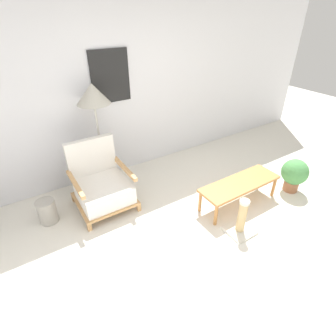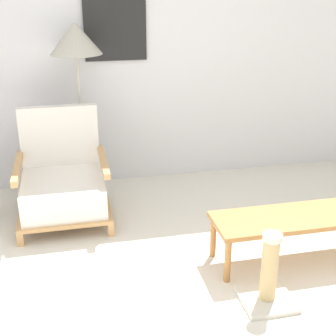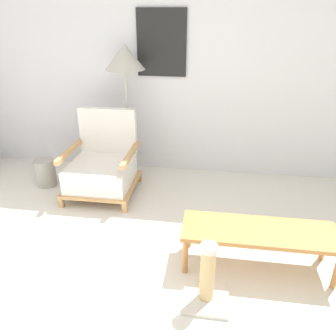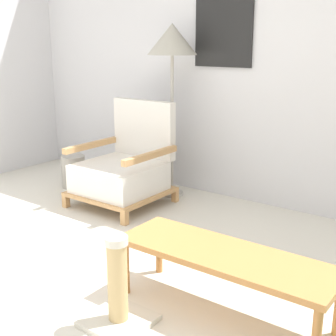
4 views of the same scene
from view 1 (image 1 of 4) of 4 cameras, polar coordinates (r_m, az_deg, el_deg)
The scene contains 8 objects.
ground_plane at distance 3.19m, azimuth 13.10°, elevation -17.95°, with size 14.00×14.00×0.00m, color silver.
wall_back at distance 4.16m, azimuth -8.60°, elevation 16.99°, with size 8.00×0.09×2.70m.
armchair at distance 3.67m, azimuth -14.22°, elevation -3.72°, with size 0.74×0.74×0.90m.
floor_lamp at distance 3.66m, azimuth -16.00°, elevation 14.63°, with size 0.44×0.44×1.56m.
coffee_table at distance 3.71m, azimuth 15.39°, elevation -3.58°, with size 1.19×0.40×0.35m.
vase at distance 3.72m, azimuth -24.81°, elevation -8.56°, with size 0.23×0.23×0.32m, color #9E998E.
potted_plant at distance 4.27m, azimuth 25.81°, elevation -1.08°, with size 0.38×0.38×0.52m.
scratching_post at distance 3.36m, azimuth 15.61°, elevation -11.09°, with size 0.32×0.32×0.49m.
Camera 1 is at (-1.66, -1.30, 2.39)m, focal length 28.00 mm.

